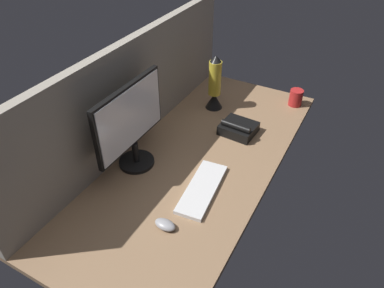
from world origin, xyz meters
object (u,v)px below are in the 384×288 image
Objects in this scene: lava_lamp at (215,87)px; monitor at (131,123)px; desk_phone at (238,128)px; mug_red_plastic at (296,98)px; keyboard at (202,189)px; mouse at (165,225)px.

monitor is at bearing 170.20° from lava_lamp.
monitor reaches higher than desk_phone.
mug_red_plastic is at bearing -23.53° from desk_phone.
monitor is 45.83cm from keyboard.
lava_lamp is at bearing 16.55° from mouse.
lava_lamp is (96.04, 23.79, 12.86)cm from mouse.
lava_lamp is (67.77, -11.70, -10.32)cm from monitor.
monitor is 69.54cm from lava_lamp.
mug_red_plastic is (123.27, -20.32, 3.52)cm from mouse.
mouse is at bearing -166.08° from lava_lamp.
lava_lamp is (69.10, 27.39, 13.56)cm from keyboard.
monitor is 111.92cm from mug_red_plastic.
monitor is 1.38× the size of lava_lamp.
desk_phone is at bearing 156.47° from mug_red_plastic.
lava_lamp is at bearing 121.69° from mug_red_plastic.
monitor is 1.30× the size of keyboard.
mug_red_plastic reaches higher than desk_phone.
keyboard is at bearing -158.37° from lava_lamp.
desk_phone is (-18.44, -24.22, -11.37)cm from lava_lamp.
mug_red_plastic is (95.00, -55.81, -19.65)cm from monitor.
mug_red_plastic is 0.30× the size of lava_lamp.
desk_phone reaches higher than keyboard.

